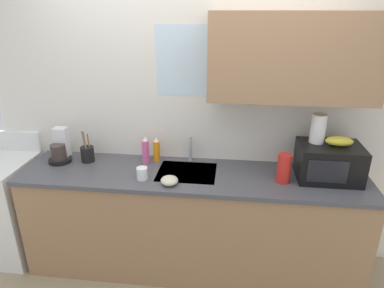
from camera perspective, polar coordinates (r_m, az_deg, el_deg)
The scene contains 14 objects.
kitchen_wall_assembly at distance 2.81m, azimuth 3.79°, elevation 6.29°, with size 3.51×0.42×2.50m.
counter_unit at distance 2.94m, azimuth -0.01°, elevation -12.63°, with size 2.74×0.63×0.90m.
sink_faucet at distance 2.89m, azimuth -0.28°, elevation -0.75°, with size 0.03×0.03×0.22m, color #B2B5BA.
stove_range at distance 3.55m, azimuth -29.04°, elevation -9.12°, with size 0.60×0.60×1.08m.
microwave at distance 2.78m, azimuth 21.80°, elevation -2.79°, with size 0.46×0.35×0.27m.
banana_bunch at distance 2.73m, azimuth 23.31°, elevation 0.43°, with size 0.20×0.11×0.07m, color gold.
paper_towel_roll at distance 2.72m, azimuth 20.24°, elevation 2.43°, with size 0.11×0.11×0.22m, color white.
coffee_maker at distance 3.10m, azimuth -21.05°, elevation -0.80°, with size 0.19×0.21×0.28m.
dish_soap_bottle_orange at distance 2.89m, azimuth -5.91°, elevation -1.02°, with size 0.06×0.06×0.22m.
dish_soap_bottle_pink at distance 2.87m, azimuth -7.72°, elevation -1.11°, with size 0.06×0.06×0.24m.
cereal_canister at distance 2.63m, azimuth 15.06°, elevation -3.93°, with size 0.10×0.10×0.22m, color red.
mug_white at distance 2.63m, azimuth -8.29°, elevation -4.86°, with size 0.08×0.08×0.10m, color white.
utensil_crock at distance 3.02m, azimuth -17.00°, elevation -1.54°, with size 0.11×0.11×0.27m.
small_bowl at distance 2.54m, azimuth -3.79°, elevation -6.09°, with size 0.13×0.13×0.07m, color beige.
Camera 1 is at (0.29, -2.40, 2.13)m, focal length 32.05 mm.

